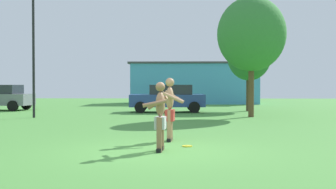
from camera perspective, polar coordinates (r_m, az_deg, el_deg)
The scene contains 9 objects.
ground_plane at distance 10.01m, azimuth -1.25°, elevation -7.65°, with size 80.00×80.00×0.00m, color #4C8E3D.
player_near at distance 9.93m, azimuth -1.09°, elevation -2.79°, with size 0.59×0.67×1.63m.
player_in_red at distance 11.71m, azimuth 0.28°, elevation -1.75°, with size 0.63×0.65×1.75m.
frisbee at distance 10.75m, azimuth 2.62°, elevation -6.97°, with size 0.26×0.26×0.03m, color yellow.
car_blue_mid_lot at distance 24.41m, azimuth 0.02°, elevation -0.45°, with size 4.38×2.19×1.58m.
lamp_post at distance 21.26m, azimuth -17.72°, elevation 6.98°, with size 0.60×0.24×6.07m.
outbuilding_behind_lot at distance 36.41m, azimuth 3.55°, elevation 1.56°, with size 10.95×4.59×3.48m.
tree_right_field at distance 21.19m, azimuth 11.19°, elevation 7.98°, with size 3.34×3.34×5.87m.
tree_behind_players at distance 25.94m, azimuth 10.89°, elevation 5.01°, with size 2.62×2.62×4.74m.
Camera 1 is at (0.57, -9.88, 1.55)m, focal length 45.14 mm.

